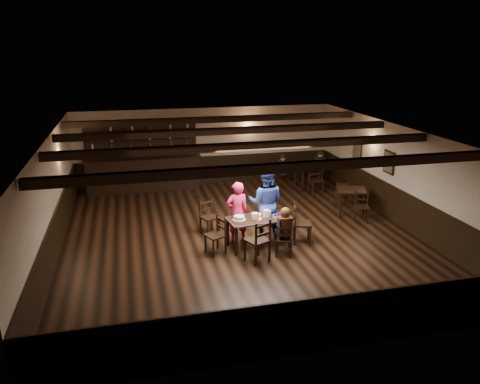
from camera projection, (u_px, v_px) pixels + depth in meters
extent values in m
plane|color=black|center=(240.00, 236.00, 12.22)|extent=(10.00, 10.00, 0.00)
cube|color=beige|center=(206.00, 146.00, 16.44)|extent=(9.00, 0.02, 2.70)
cube|color=beige|center=(317.00, 279.00, 7.18)|extent=(9.00, 0.02, 2.70)
cube|color=beige|center=(51.00, 200.00, 10.80)|extent=(0.02, 10.00, 2.70)
cube|color=beige|center=(399.00, 175.00, 12.83)|extent=(0.02, 10.00, 2.70)
cube|color=silver|center=(240.00, 134.00, 11.41)|extent=(9.00, 10.00, 0.02)
cube|color=black|center=(207.00, 170.00, 16.67)|extent=(9.00, 0.04, 1.00)
cube|color=black|center=(313.00, 325.00, 7.47)|extent=(9.00, 0.04, 1.00)
cube|color=black|center=(57.00, 234.00, 11.06)|extent=(0.04, 10.00, 1.00)
cube|color=black|center=(395.00, 205.00, 13.08)|extent=(0.04, 10.00, 1.00)
cube|color=black|center=(151.00, 135.00, 15.84)|extent=(0.90, 0.03, 1.00)
cube|color=black|center=(151.00, 135.00, 15.82)|extent=(0.80, 0.02, 0.90)
cube|color=black|center=(389.00, 162.00, 13.21)|extent=(0.03, 0.55, 0.65)
cube|color=#72664C|center=(388.00, 162.00, 13.20)|extent=(0.02, 0.45, 0.55)
cube|color=black|center=(357.00, 150.00, 14.98)|extent=(0.03, 0.55, 0.65)
cube|color=#72664C|center=(357.00, 150.00, 14.98)|extent=(0.02, 0.45, 0.55)
cube|color=black|center=(278.00, 168.00, 8.66)|extent=(8.90, 0.18, 0.18)
cube|color=black|center=(250.00, 146.00, 10.51)|extent=(8.90, 0.18, 0.18)
cube|color=black|center=(231.00, 131.00, 12.36)|extent=(8.90, 0.18, 0.18)
cube|color=black|center=(216.00, 119.00, 14.21)|extent=(8.90, 0.18, 0.18)
cube|color=black|center=(236.00, 242.00, 10.97)|extent=(0.07, 0.07, 0.71)
cube|color=black|center=(228.00, 232.00, 11.54)|extent=(0.07, 0.07, 0.71)
cube|color=black|center=(290.00, 234.00, 11.43)|extent=(0.07, 0.07, 0.71)
cube|color=black|center=(279.00, 225.00, 12.00)|extent=(0.07, 0.07, 0.71)
cube|color=black|center=(259.00, 219.00, 11.37)|extent=(1.59, 0.92, 0.04)
cube|color=#A5A8AD|center=(253.00, 214.00, 11.70)|extent=(1.51, 0.20, 0.04)
cube|color=#A5A8AD|center=(265.00, 224.00, 11.05)|extent=(1.51, 0.20, 0.04)
cube|color=#A5A8AD|center=(286.00, 215.00, 11.62)|extent=(0.12, 0.75, 0.04)
cube|color=#A5A8AD|center=(230.00, 223.00, 11.13)|extent=(0.12, 0.75, 0.04)
cube|color=black|center=(259.00, 246.00, 11.02)|extent=(0.05, 0.05, 0.49)
cube|color=black|center=(270.00, 252.00, 10.72)|extent=(0.05, 0.05, 0.49)
cube|color=black|center=(245.00, 251.00, 10.77)|extent=(0.05, 0.05, 0.49)
cube|color=black|center=(256.00, 256.00, 10.48)|extent=(0.05, 0.05, 0.49)
cube|color=black|center=(257.00, 240.00, 10.67)|extent=(0.63, 0.62, 0.05)
cube|color=black|center=(263.00, 232.00, 10.44)|extent=(0.46, 0.24, 0.52)
cube|color=black|center=(263.00, 234.00, 10.46)|extent=(0.39, 0.20, 0.06)
cube|color=black|center=(263.00, 226.00, 10.40)|extent=(0.39, 0.20, 0.06)
cube|color=black|center=(291.00, 245.00, 11.18)|extent=(0.04, 0.04, 0.39)
cube|color=black|center=(290.00, 251.00, 10.88)|extent=(0.04, 0.04, 0.39)
cube|color=black|center=(278.00, 244.00, 11.23)|extent=(0.04, 0.04, 0.39)
cube|color=black|center=(276.00, 250.00, 10.94)|extent=(0.04, 0.04, 0.39)
cube|color=black|center=(284.00, 239.00, 10.99)|extent=(0.50, 0.49, 0.04)
cube|color=black|center=(284.00, 234.00, 10.78)|extent=(0.36, 0.18, 0.41)
cube|color=black|center=(284.00, 235.00, 10.80)|extent=(0.31, 0.15, 0.05)
cube|color=black|center=(284.00, 229.00, 10.75)|extent=(0.31, 0.15, 0.05)
cube|color=black|center=(206.00, 244.00, 11.21)|extent=(0.05, 0.05, 0.43)
cube|color=black|center=(218.00, 241.00, 11.40)|extent=(0.05, 0.05, 0.43)
cube|color=black|center=(213.00, 249.00, 10.93)|extent=(0.05, 0.05, 0.43)
cube|color=black|center=(226.00, 246.00, 11.11)|extent=(0.05, 0.05, 0.43)
cube|color=black|center=(215.00, 236.00, 11.09)|extent=(0.52, 0.54, 0.04)
cube|color=black|center=(221.00, 225.00, 11.12)|extent=(0.18, 0.41, 0.45)
cube|color=black|center=(221.00, 227.00, 11.13)|extent=(0.15, 0.35, 0.05)
cube|color=black|center=(221.00, 220.00, 11.08)|extent=(0.15, 0.35, 0.05)
cube|color=black|center=(310.00, 236.00, 11.57)|extent=(0.05, 0.05, 0.48)
cube|color=black|center=(295.00, 236.00, 11.59)|extent=(0.05, 0.05, 0.48)
cube|color=black|center=(308.00, 230.00, 11.96)|extent=(0.05, 0.05, 0.48)
cube|color=black|center=(294.00, 230.00, 11.97)|extent=(0.05, 0.05, 0.48)
cube|color=black|center=(302.00, 223.00, 11.69)|extent=(0.56, 0.57, 0.04)
cube|color=black|center=(295.00, 214.00, 11.62)|extent=(0.16, 0.46, 0.51)
cube|color=black|center=(295.00, 216.00, 11.64)|extent=(0.14, 0.40, 0.06)
cube|color=black|center=(295.00, 208.00, 11.58)|extent=(0.14, 0.40, 0.06)
cube|color=black|center=(208.00, 229.00, 12.09)|extent=(0.05, 0.05, 0.43)
cube|color=black|center=(201.00, 225.00, 12.35)|extent=(0.05, 0.05, 0.43)
cube|color=black|center=(219.00, 226.00, 12.31)|extent=(0.05, 0.05, 0.43)
cube|color=black|center=(212.00, 222.00, 12.56)|extent=(0.05, 0.05, 0.43)
cube|color=black|center=(210.00, 217.00, 12.26)|extent=(0.55, 0.54, 0.04)
cube|color=black|center=(206.00, 208.00, 12.32)|extent=(0.40, 0.21, 0.45)
cube|color=black|center=(206.00, 209.00, 12.33)|extent=(0.34, 0.18, 0.05)
cube|color=black|center=(206.00, 203.00, 12.27)|extent=(0.34, 0.18, 0.05)
imported|color=#E42C45|center=(237.00, 212.00, 11.66)|extent=(0.60, 0.42, 1.57)
imported|color=navy|center=(266.00, 203.00, 11.87)|extent=(1.12, 1.02, 1.88)
cube|color=black|center=(283.00, 233.00, 11.06)|extent=(0.30, 0.30, 0.12)
cube|color=black|center=(285.00, 227.00, 10.89)|extent=(0.32, 0.19, 0.45)
cylinder|color=black|center=(285.00, 218.00, 10.83)|extent=(0.09, 0.32, 0.32)
sphere|color=#D8A384|center=(285.00, 213.00, 10.79)|extent=(0.20, 0.20, 0.20)
sphere|color=#35180C|center=(286.00, 213.00, 10.76)|extent=(0.24, 0.24, 0.24)
cone|color=#35180C|center=(286.00, 229.00, 10.79)|extent=(0.19, 0.19, 0.56)
cylinder|color=white|center=(239.00, 219.00, 11.26)|extent=(0.31, 0.31, 0.01)
cylinder|color=white|center=(239.00, 217.00, 11.24)|extent=(0.25, 0.25, 0.08)
cylinder|color=silver|center=(239.00, 218.00, 11.25)|extent=(0.27, 0.27, 0.04)
cylinder|color=white|center=(255.00, 216.00, 11.28)|extent=(0.16, 0.16, 0.15)
cylinder|color=white|center=(266.00, 213.00, 11.43)|extent=(0.15, 0.15, 0.17)
cylinder|color=#A5A8AD|center=(260.00, 215.00, 11.51)|extent=(0.05, 0.05, 0.03)
sphere|color=orange|center=(260.00, 214.00, 11.50)|extent=(0.03, 0.03, 0.03)
cylinder|color=silver|center=(274.00, 216.00, 11.39)|extent=(0.03, 0.03, 0.08)
cylinder|color=#A5A8AD|center=(277.00, 215.00, 11.42)|extent=(0.04, 0.04, 0.09)
cylinder|color=silver|center=(270.00, 213.00, 11.56)|extent=(0.07, 0.07, 0.11)
cube|color=maroon|center=(280.00, 216.00, 11.47)|extent=(0.36, 0.28, 0.00)
cube|color=#0E1647|center=(276.00, 214.00, 11.61)|extent=(0.35, 0.26, 0.00)
cube|color=black|center=(143.00, 175.00, 15.86)|extent=(3.72, 0.60, 1.10)
cube|color=black|center=(142.00, 158.00, 15.68)|extent=(3.92, 0.70, 0.05)
cube|color=black|center=(142.00, 157.00, 15.94)|extent=(3.72, 0.10, 2.20)
cube|color=black|center=(142.00, 151.00, 15.77)|extent=(3.62, 0.22, 0.03)
cube|color=black|center=(141.00, 141.00, 15.67)|extent=(3.62, 0.22, 0.03)
cube|color=black|center=(140.00, 130.00, 15.56)|extent=(3.62, 0.22, 0.03)
cube|color=black|center=(352.00, 190.00, 13.63)|extent=(1.03, 1.03, 0.04)
cube|color=black|center=(340.00, 205.00, 13.47)|extent=(0.05, 0.05, 0.71)
cube|color=black|center=(339.00, 198.00, 14.09)|extent=(0.05, 0.05, 0.71)
cube|color=black|center=(364.00, 206.00, 13.39)|extent=(0.05, 0.05, 0.71)
cube|color=black|center=(361.00, 199.00, 14.01)|extent=(0.05, 0.05, 0.71)
cube|color=black|center=(309.00, 167.00, 16.11)|extent=(0.86, 0.86, 0.04)
cube|color=black|center=(303.00, 181.00, 15.82)|extent=(0.05, 0.05, 0.71)
cube|color=black|center=(295.00, 176.00, 16.46)|extent=(0.05, 0.05, 0.71)
cube|color=black|center=(322.00, 180.00, 15.99)|extent=(0.05, 0.05, 0.71)
cube|color=black|center=(314.00, 175.00, 16.63)|extent=(0.05, 0.05, 0.71)
cube|color=black|center=(283.00, 167.00, 16.19)|extent=(0.21, 0.34, 0.49)
sphere|color=#D8A384|center=(283.00, 158.00, 16.09)|extent=(0.19, 0.19, 0.19)
sphere|color=black|center=(283.00, 157.00, 16.09)|extent=(0.20, 0.20, 0.20)
cube|color=black|center=(320.00, 164.00, 16.48)|extent=(0.32, 0.42, 0.54)
sphere|color=#D8A384|center=(320.00, 154.00, 16.37)|extent=(0.21, 0.21, 0.21)
sphere|color=black|center=(320.00, 154.00, 16.36)|extent=(0.22, 0.22, 0.22)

